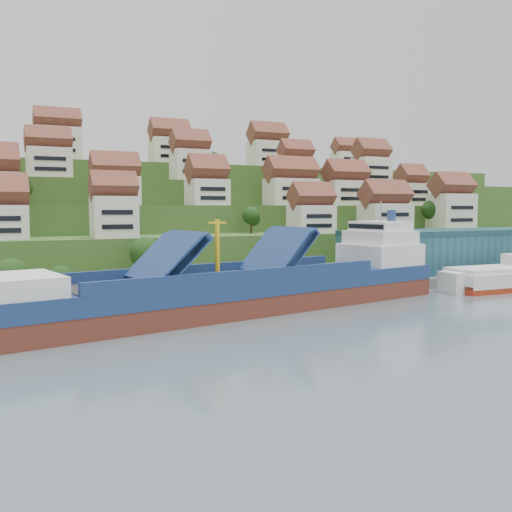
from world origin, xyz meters
TOP-DOWN VIEW (x-y plane):
  - ground at (0.00, 0.00)m, footprint 300.00×300.00m
  - quay at (20.00, 15.00)m, footprint 180.00×14.00m
  - hillside at (0.00, 103.55)m, footprint 260.00×128.00m
  - hillside_village at (0.71, 61.31)m, footprint 158.41×62.74m
  - hillside_trees at (-10.03, 45.42)m, footprint 143.87×62.84m
  - warehouse at (52.00, 17.00)m, footprint 60.00×15.00m
  - flagpole at (18.11, 10.00)m, footprint 1.28×0.16m
  - cargo_ship at (-10.59, 0.57)m, footprint 84.61×28.39m
  - second_ship at (49.60, 0.50)m, footprint 27.41×10.56m

SIDE VIEW (x-z plane):
  - ground at x=0.00m, z-range 0.00..0.00m
  - quay at x=20.00m, z-range 0.00..2.20m
  - second_ship at x=49.60m, z-range -1.56..6.33m
  - cargo_ship at x=-10.59m, z-range -5.82..12.81m
  - flagpole at x=18.11m, z-range 2.88..10.88m
  - warehouse at x=52.00m, z-range 2.20..12.20m
  - hillside at x=0.00m, z-range -4.84..26.16m
  - hillside_trees at x=-10.03m, z-range 1.27..32.67m
  - hillside_village at x=0.71m, z-range 9.96..39.23m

